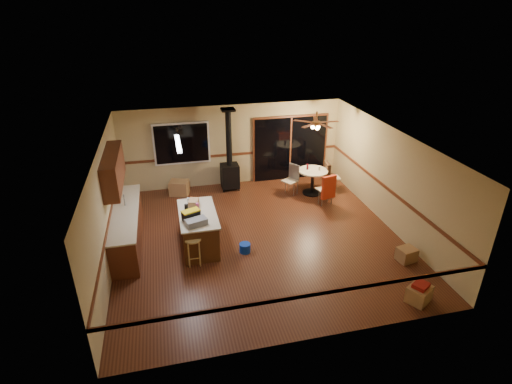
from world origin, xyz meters
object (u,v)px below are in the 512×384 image
object	(u,v)px
chair_left	(292,176)
dining_table	(313,178)
chair_near	(328,187)
blue_bucket	(245,248)
box_under_window	(179,188)
box_corner_b	(407,254)
wood_stove	(230,168)
chair_right	(328,173)
toolbox_grey	(196,222)
bar_stool	(194,251)
box_corner_a	(419,294)
kitchen_island	(199,229)
toolbox_black	(191,216)

from	to	relation	value
chair_left	dining_table	bearing A→B (deg)	-14.29
chair_left	chair_near	size ratio (longest dim) A/B	0.79
blue_bucket	chair_left	world-z (taller)	chair_left
chair_near	box_under_window	world-z (taller)	chair_near
chair_near	box_corner_b	size ratio (longest dim) A/B	1.76
wood_stove	dining_table	distance (m)	2.60
blue_bucket	chair_left	bearing A→B (deg)	53.66
blue_bucket	dining_table	size ratio (longest dim) A/B	0.30
chair_right	box_under_window	size ratio (longest dim) A/B	1.26
chair_left	box_corner_b	size ratio (longest dim) A/B	1.39
wood_stove	chair_right	bearing A→B (deg)	-15.88
toolbox_grey	dining_table	distance (m)	4.68
toolbox_grey	box_under_window	size ratio (longest dim) A/B	0.85
chair_right	chair_near	bearing A→B (deg)	-111.63
toolbox_grey	blue_bucket	world-z (taller)	toolbox_grey
dining_table	chair_near	world-z (taller)	chair_near
bar_stool	chair_near	bearing A→B (deg)	26.35
dining_table	chair_near	bearing A→B (deg)	-80.82
chair_near	chair_right	distance (m)	1.02
box_corner_a	dining_table	bearing A→B (deg)	93.67
bar_stool	toolbox_grey	bearing A→B (deg)	60.28
toolbox_grey	chair_left	size ratio (longest dim) A/B	0.86
chair_near	box_corner_a	bearing A→B (deg)	-87.47
kitchen_island	box_corner_a	distance (m)	5.08
blue_bucket	box_corner_a	xyz separation A→B (m)	(3.03, -2.50, 0.06)
kitchen_island	bar_stool	distance (m)	0.79
box_corner_b	wood_stove	bearing A→B (deg)	124.55
toolbox_grey	chair_left	world-z (taller)	toolbox_grey
box_under_window	box_corner_b	world-z (taller)	box_under_window
blue_bucket	box_corner_a	distance (m)	3.93
dining_table	box_under_window	bearing A→B (deg)	167.82
box_corner_a	box_corner_b	size ratio (longest dim) A/B	1.14
wood_stove	box_under_window	size ratio (longest dim) A/B	4.52
chair_right	toolbox_black	bearing A→B (deg)	-150.43
bar_stool	box_corner_b	world-z (taller)	bar_stool
chair_right	box_under_window	bearing A→B (deg)	170.04
wood_stove	toolbox_black	xyz separation A→B (m)	(-1.47, -3.34, 0.28)
chair_left	chair_near	bearing A→B (deg)	-53.96
kitchen_island	box_corner_a	world-z (taller)	kitchen_island
toolbox_grey	bar_stool	world-z (taller)	toolbox_grey
chair_near	blue_bucket	bearing A→B (deg)	-147.53
chair_near	chair_right	bearing A→B (deg)	68.37
wood_stove	blue_bucket	distance (m)	3.66
bar_stool	chair_right	size ratio (longest dim) A/B	0.98
kitchen_island	box_under_window	bearing A→B (deg)	95.75
dining_table	box_corner_b	distance (m)	4.00
blue_bucket	bar_stool	bearing A→B (deg)	-170.46
toolbox_grey	box_corner_b	xyz separation A→B (m)	(4.68, -1.19, -0.81)
kitchen_island	chair_left	distance (m)	3.87
kitchen_island	chair_right	size ratio (longest dim) A/B	2.40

